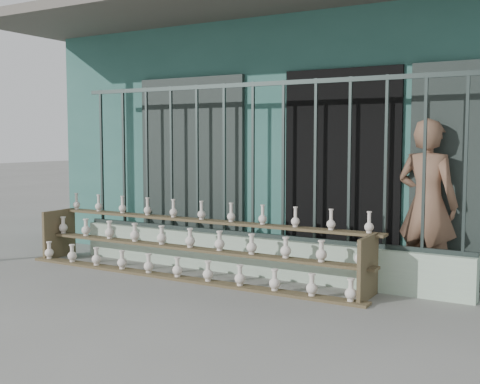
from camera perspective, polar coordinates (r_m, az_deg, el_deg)
The scene contains 6 objects.
ground at distance 6.10m, azimuth -4.81°, elevation -10.13°, with size 60.00×60.00×0.00m, color slate.
workshop_building at distance 9.65m, azimuth 9.76°, elevation 5.14°, with size 7.40×6.60×3.21m.
parapet_wall at distance 7.12m, azimuth 1.22°, elevation -6.04°, with size 5.00×0.20×0.45m, color #ADCAAF.
security_fence at distance 6.99m, azimuth 1.24°, elevation 3.04°, with size 5.00×0.04×1.80m.
shelf_rack at distance 7.07m, azimuth -4.84°, elevation -5.03°, with size 4.50×0.68×0.85m.
elderly_woman at distance 6.66m, azimuth 17.33°, elevation -1.13°, with size 0.66×0.43×1.81m, color brown.
Camera 1 is at (3.39, -4.81, 1.60)m, focal length 45.00 mm.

